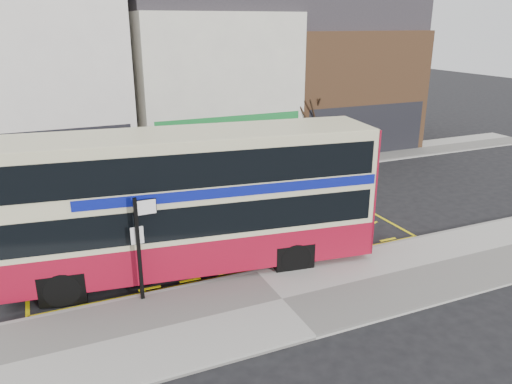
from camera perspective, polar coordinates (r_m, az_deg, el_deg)
name	(u,v)px	position (r m, az deg, el deg)	size (l,w,h in m)	color
ground	(252,270)	(17.15, -0.48, -8.90)	(120.00, 120.00, 0.00)	black
pavement	(282,301)	(15.30, 3.00, -12.31)	(40.00, 4.00, 0.15)	#A8A7A0
kerb	(256,273)	(16.81, 0.03, -9.22)	(40.00, 0.15, 0.15)	gray
far_pavement	(170,179)	(26.85, -9.81, 1.44)	(50.00, 3.00, 0.15)	#A8A7A0
road_markings	(235,251)	(18.48, -2.46, -6.76)	(14.00, 3.40, 0.01)	yellow
terrace_left	(42,76)	(29.06, -23.25, 12.12)	(8.00, 8.01, 11.80)	silver
terrace_green_shop	(206,74)	(30.59, -5.74, 13.30)	(9.00, 8.01, 11.30)	beige
terrace_right	(335,76)	(34.50, 9.00, 12.96)	(9.00, 8.01, 10.30)	brown
double_decker_bus	(195,200)	(16.40, -7.02, -0.88)	(12.09, 4.25, 4.73)	beige
bus_stop_post	(140,240)	(14.80, -13.11, -5.32)	(0.79, 0.13, 3.19)	black
car_grey	(104,190)	(23.77, -17.03, 0.18)	(1.51, 4.32, 1.42)	#45484D
car_white	(284,165)	(26.69, 3.25, 3.08)	(2.08, 5.10, 1.48)	silver
street_tree_right	(306,106)	(29.45, 5.73, 9.74)	(2.29, 2.29, 4.94)	#342117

